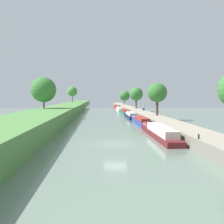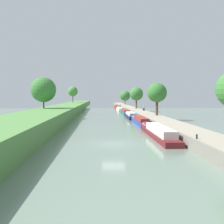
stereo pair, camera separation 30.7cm
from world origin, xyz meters
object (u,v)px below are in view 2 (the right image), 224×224
at_px(narrowboat_navy, 130,115).
at_px(narrowboat_teal, 125,112).
at_px(narrowboat_red, 117,107).
at_px(mooring_bollard_near, 197,137).
at_px(person_walking, 144,107).
at_px(mooring_bollard_far, 120,105).
at_px(park_bench, 144,109).
at_px(narrowboat_blue, 140,121).
at_px(narrowboat_cream, 120,109).
at_px(narrowboat_maroon, 157,132).

height_order(narrowboat_navy, narrowboat_teal, narrowboat_navy).
relative_size(narrowboat_navy, narrowboat_red, 0.99).
relative_size(narrowboat_teal, mooring_bollard_near, 34.01).
relative_size(person_walking, mooring_bollard_far, 3.69).
bearing_deg(park_bench, narrowboat_red, 99.04).
bearing_deg(mooring_bollard_far, person_walking, -85.45).
relative_size(narrowboat_blue, narrowboat_teal, 0.82).
height_order(narrowboat_blue, narrowboat_navy, narrowboat_navy).
bearing_deg(narrowboat_teal, park_bench, -24.67).
relative_size(narrowboat_navy, narrowboat_cream, 0.82).
relative_size(narrowboat_maroon, park_bench, 10.09).
bearing_deg(narrowboat_teal, narrowboat_navy, -90.80).
distance_m(narrowboat_maroon, mooring_bollard_near, 8.64).
height_order(narrowboat_blue, narrowboat_red, narrowboat_blue).
relative_size(narrowboat_maroon, mooring_bollard_near, 33.63).
distance_m(narrowboat_maroon, mooring_bollard_far, 78.69).
distance_m(narrowboat_teal, mooring_bollard_near, 50.59).
height_order(narrowboat_teal, mooring_bollard_near, mooring_bollard_near).
bearing_deg(narrowboat_navy, narrowboat_maroon, -89.79).
height_order(person_walking, park_bench, person_walking).
bearing_deg(person_walking, narrowboat_navy, -116.26).
xyz_separation_m(narrowboat_red, park_bench, (5.29, -33.28, 0.95)).
bearing_deg(narrowboat_teal, mooring_bollard_far, 87.29).
xyz_separation_m(narrowboat_blue, narrowboat_red, (-0.11, 58.45, -0.05)).
bearing_deg(narrowboat_blue, narrowboat_navy, 90.99).
distance_m(narrowboat_blue, narrowboat_teal, 27.56).
bearing_deg(narrowboat_red, narrowboat_cream, -90.27).
bearing_deg(narrowboat_cream, narrowboat_maroon, -89.95).
bearing_deg(narrowboat_navy, park_bench, 65.79).
xyz_separation_m(narrowboat_cream, mooring_bollard_near, (1.88, -67.01, 0.90)).
relative_size(narrowboat_navy, person_walking, 7.51).
relative_size(narrowboat_maroon, narrowboat_red, 1.20).
relative_size(mooring_bollard_near, mooring_bollard_far, 1.00).
relative_size(narrowboat_blue, person_walking, 7.56).
distance_m(narrowboat_maroon, narrowboat_blue, 14.58).
distance_m(narrowboat_teal, person_walking, 6.53).
distance_m(narrowboat_blue, person_walking, 24.14).
height_order(narrowboat_red, person_walking, person_walking).
distance_m(narrowboat_maroon, narrowboat_navy, 27.71).
relative_size(narrowboat_teal, narrowboat_cream, 1.01).
relative_size(narrowboat_maroon, narrowboat_cream, 1.00).
xyz_separation_m(narrowboat_maroon, narrowboat_blue, (0.12, 14.58, -0.02)).
relative_size(narrowboat_maroon, mooring_bollard_far, 33.63).
bearing_deg(park_bench, narrowboat_blue, -101.64).
bearing_deg(mooring_bollard_near, park_bench, 85.87).
bearing_deg(mooring_bollard_near, mooring_bollard_far, 90.00).
bearing_deg(narrowboat_navy, narrowboat_cream, 89.90).
bearing_deg(narrowboat_teal, mooring_bollard_near, -88.04).
height_order(narrowboat_teal, park_bench, park_bench).
height_order(narrowboat_blue, mooring_bollard_near, mooring_bollard_near).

